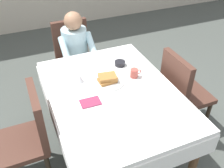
{
  "coord_description": "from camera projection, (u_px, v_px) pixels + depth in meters",
  "views": [
    {
      "loc": [
        -0.69,
        -1.62,
        2.13
      ],
      "look_at": [
        0.01,
        0.04,
        0.79
      ],
      "focal_mm": 40.27,
      "sensor_mm": 36.0,
      "label": 1
    }
  ],
  "objects": [
    {
      "name": "napkin_folded",
      "position": [
        90.0,
        102.0,
        2.11
      ],
      "size": [
        0.17,
        0.13,
        0.01
      ],
      "primitive_type": "cube",
      "rotation": [
        0.0,
        0.0,
        -0.03
      ],
      "color": "#8C2D4C",
      "rests_on": "dining_table_main"
    },
    {
      "name": "diner_person",
      "position": [
        76.0,
        49.0,
        3.02
      ],
      "size": [
        0.4,
        0.43,
        1.12
      ],
      "rotation": [
        0.0,
        0.0,
        3.14
      ],
      "color": "silver",
      "rests_on": "ground"
    },
    {
      "name": "bowl_butter",
      "position": [
        120.0,
        63.0,
        2.58
      ],
      "size": [
        0.11,
        0.11,
        0.04
      ],
      "primitive_type": "cylinder",
      "color": "black",
      "rests_on": "dining_table_main"
    },
    {
      "name": "plate_breakfast",
      "position": [
        109.0,
        82.0,
        2.34
      ],
      "size": [
        0.28,
        0.28,
        0.02
      ],
      "primitive_type": "cylinder",
      "color": "white",
      "rests_on": "dining_table_main"
    },
    {
      "name": "breakfast_stack",
      "position": [
        108.0,
        78.0,
        2.32
      ],
      "size": [
        0.18,
        0.15,
        0.06
      ],
      "color": "#A36B33",
      "rests_on": "plate_breakfast"
    },
    {
      "name": "chair_diner",
      "position": [
        74.0,
        53.0,
        3.22
      ],
      "size": [
        0.44,
        0.45,
        0.93
      ],
      "rotation": [
        0.0,
        0.0,
        3.14
      ],
      "color": "#4C2D23",
      "rests_on": "ground"
    },
    {
      "name": "ground_plane",
      "position": [
        113.0,
        145.0,
        2.68
      ],
      "size": [
        14.0,
        14.0,
        0.0
      ],
      "primitive_type": "plane",
      "color": "#474C47"
    },
    {
      "name": "spoon_near_edge",
      "position": [
        119.0,
        104.0,
        2.1
      ],
      "size": [
        0.15,
        0.04,
        0.0
      ],
      "primitive_type": "cube",
      "rotation": [
        0.0,
        0.0,
        0.16
      ],
      "color": "silver",
      "rests_on": "dining_table_main"
    },
    {
      "name": "cup_coffee",
      "position": [
        134.0,
        73.0,
        2.4
      ],
      "size": [
        0.11,
        0.08,
        0.08
      ],
      "color": "#B24C42",
      "rests_on": "dining_table_main"
    },
    {
      "name": "dining_table_main",
      "position": [
        113.0,
        99.0,
        2.3
      ],
      "size": [
        1.12,
        1.52,
        0.74
      ],
      "color": "white",
      "rests_on": "ground"
    },
    {
      "name": "chair_right_side",
      "position": [
        181.0,
        89.0,
        2.61
      ],
      "size": [
        0.45,
        0.44,
        0.93
      ],
      "rotation": [
        0.0,
        0.0,
        -1.57
      ],
      "color": "#4C2D23",
      "rests_on": "ground"
    },
    {
      "name": "fork_left_of_plate",
      "position": [
        90.0,
        88.0,
        2.27
      ],
      "size": [
        0.03,
        0.18,
        0.0
      ],
      "primitive_type": "cube",
      "rotation": [
        0.0,
        0.0,
        1.69
      ],
      "color": "silver",
      "rests_on": "dining_table_main"
    },
    {
      "name": "chair_left_side",
      "position": [
        29.0,
        132.0,
        2.13
      ],
      "size": [
        0.45,
        0.44,
        0.93
      ],
      "rotation": [
        0.0,
        0.0,
        1.57
      ],
      "color": "#4C2D23",
      "rests_on": "ground"
    },
    {
      "name": "syrup_pitcher",
      "position": [
        80.0,
        78.0,
        2.33
      ],
      "size": [
        0.08,
        0.08,
        0.07
      ],
      "color": "silver",
      "rests_on": "dining_table_main"
    },
    {
      "name": "knife_right_of_plate",
      "position": [
        128.0,
        79.0,
        2.39
      ],
      "size": [
        0.03,
        0.2,
        0.0
      ],
      "primitive_type": "cube",
      "rotation": [
        0.0,
        0.0,
        1.49
      ],
      "color": "silver",
      "rests_on": "dining_table_main"
    }
  ]
}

